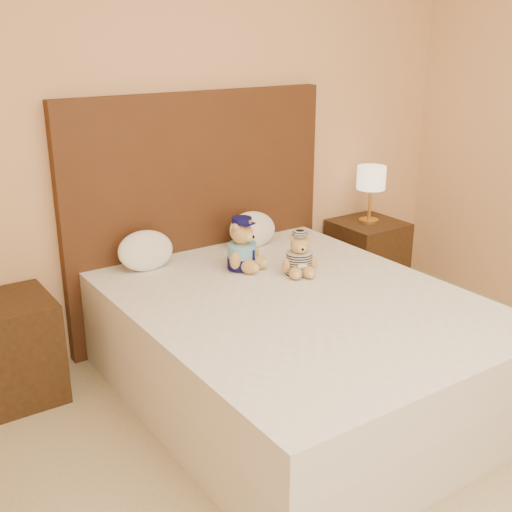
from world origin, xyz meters
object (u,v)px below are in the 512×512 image
(teddy_police, at_px, (242,243))
(pillow_right, at_px, (253,228))
(bed, at_px, (297,347))
(lamp, at_px, (371,181))
(teddy_prisoner, at_px, (299,254))
(nightstand_right, at_px, (366,258))
(pillow_left, at_px, (146,249))
(nightstand_left, at_px, (11,350))

(teddy_police, distance_m, pillow_right, 0.41)
(bed, bearing_deg, lamp, 32.62)
(bed, distance_m, teddy_prisoner, 0.52)
(bed, relative_size, teddy_prisoner, 8.37)
(nightstand_right, xyz_separation_m, pillow_right, (-0.97, 0.03, 0.39))
(nightstand_right, bearing_deg, lamp, 180.00)
(pillow_left, bearing_deg, lamp, -1.01)
(lamp, bearing_deg, bed, -147.38)
(bed, relative_size, pillow_left, 6.00)
(pillow_left, bearing_deg, teddy_prisoner, -40.31)
(bed, height_order, nightstand_left, same)
(nightstand_right, bearing_deg, teddy_police, -167.52)
(nightstand_right, xyz_separation_m, pillow_left, (-1.70, 0.03, 0.39))
(pillow_right, bearing_deg, bed, -108.54)
(pillow_left, height_order, pillow_right, pillow_left)
(lamp, xyz_separation_m, pillow_left, (-1.70, 0.03, -0.18))
(nightstand_left, height_order, pillow_right, pillow_right)
(bed, xyz_separation_m, teddy_police, (0.00, 0.52, 0.42))
(teddy_prisoner, xyz_separation_m, pillow_right, (0.07, 0.56, -0.00))
(teddy_police, distance_m, pillow_left, 0.55)
(nightstand_right, distance_m, teddy_prisoner, 1.23)
(pillow_left, bearing_deg, teddy_police, -34.04)
(lamp, height_order, pillow_left, lamp)
(bed, distance_m, teddy_police, 0.67)
(bed, bearing_deg, teddy_police, 89.79)
(lamp, relative_size, pillow_right, 1.22)
(lamp, height_order, pillow_right, lamp)
(nightstand_left, xyz_separation_m, lamp, (2.50, 0.00, 0.57))
(nightstand_left, relative_size, nightstand_right, 1.00)
(bed, relative_size, nightstand_right, 3.64)
(nightstand_right, height_order, teddy_prisoner, teddy_prisoner)
(lamp, distance_m, pillow_left, 1.71)
(nightstand_right, bearing_deg, teddy_prisoner, -152.75)
(bed, relative_size, teddy_police, 6.71)
(lamp, height_order, teddy_police, lamp)
(nightstand_right, bearing_deg, nightstand_left, 180.00)
(teddy_police, bearing_deg, nightstand_right, -9.18)
(nightstand_left, height_order, lamp, lamp)
(teddy_police, relative_size, pillow_left, 0.89)
(pillow_right, bearing_deg, pillow_left, 180.00)
(pillow_left, bearing_deg, pillow_right, 0.00)
(nightstand_left, distance_m, pillow_right, 1.58)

